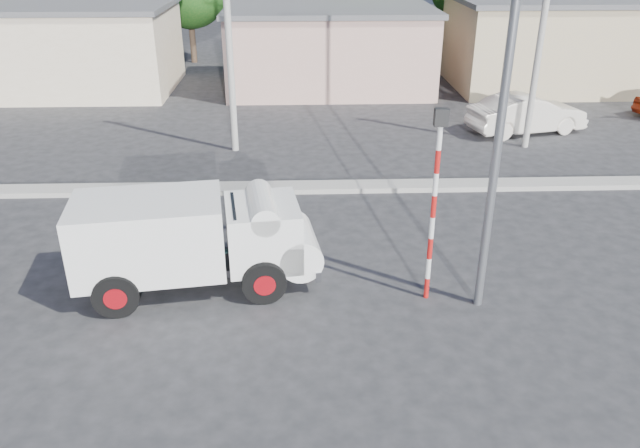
{
  "coord_description": "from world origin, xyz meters",
  "views": [
    {
      "loc": [
        0.37,
        -10.43,
        7.58
      ],
      "look_at": [
        0.84,
        2.71,
        1.3
      ],
      "focal_mm": 35.0,
      "sensor_mm": 36.0,
      "label": 1
    }
  ],
  "objects_px": {
    "bicycle": "(239,257)",
    "streetlight": "(498,81)",
    "truck": "(197,238)",
    "traffic_pole": "(435,191)",
    "cyclist": "(239,247)",
    "car_cream": "(527,114)"
  },
  "relations": [
    {
      "from": "bicycle",
      "to": "streetlight",
      "type": "bearing_deg",
      "value": -110.23
    },
    {
      "from": "truck",
      "to": "car_cream",
      "type": "height_order",
      "value": "truck"
    },
    {
      "from": "bicycle",
      "to": "cyclist",
      "type": "relative_size",
      "value": 1.22
    },
    {
      "from": "truck",
      "to": "traffic_pole",
      "type": "relative_size",
      "value": 1.29
    },
    {
      "from": "bicycle",
      "to": "streetlight",
      "type": "height_order",
      "value": "streetlight"
    },
    {
      "from": "truck",
      "to": "traffic_pole",
      "type": "distance_m",
      "value": 5.37
    },
    {
      "from": "car_cream",
      "to": "streetlight",
      "type": "bearing_deg",
      "value": 142.98
    },
    {
      "from": "cyclist",
      "to": "streetlight",
      "type": "distance_m",
      "value": 6.87
    },
    {
      "from": "bicycle",
      "to": "cyclist",
      "type": "height_order",
      "value": "cyclist"
    },
    {
      "from": "traffic_pole",
      "to": "streetlight",
      "type": "relative_size",
      "value": 0.48
    },
    {
      "from": "truck",
      "to": "streetlight",
      "type": "xyz_separation_m",
      "value": [
        6.09,
        -1.0,
        3.72
      ]
    },
    {
      "from": "bicycle",
      "to": "traffic_pole",
      "type": "xyz_separation_m",
      "value": [
        4.28,
        -1.17,
        2.11
      ]
    },
    {
      "from": "cyclist",
      "to": "car_cream",
      "type": "relative_size",
      "value": 0.32
    },
    {
      "from": "cyclist",
      "to": "streetlight",
      "type": "bearing_deg",
      "value": -110.23
    },
    {
      "from": "streetlight",
      "to": "bicycle",
      "type": "bearing_deg",
      "value": 164.28
    },
    {
      "from": "truck",
      "to": "streetlight",
      "type": "relative_size",
      "value": 0.63
    },
    {
      "from": "truck",
      "to": "cyclist",
      "type": "xyz_separation_m",
      "value": [
        0.87,
        0.47,
        -0.49
      ]
    },
    {
      "from": "cyclist",
      "to": "traffic_pole",
      "type": "height_order",
      "value": "traffic_pole"
    },
    {
      "from": "traffic_pole",
      "to": "streetlight",
      "type": "bearing_deg",
      "value": -17.73
    },
    {
      "from": "car_cream",
      "to": "traffic_pole",
      "type": "height_order",
      "value": "traffic_pole"
    },
    {
      "from": "bicycle",
      "to": "streetlight",
      "type": "relative_size",
      "value": 0.2
    },
    {
      "from": "car_cream",
      "to": "traffic_pole",
      "type": "distance_m",
      "value": 13.98
    }
  ]
}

